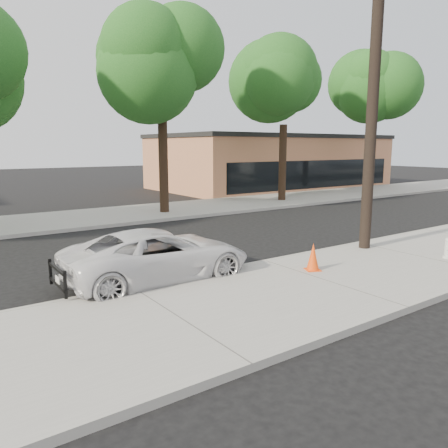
# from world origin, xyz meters

# --- Properties ---
(ground) EXTENTS (120.00, 120.00, 0.00)m
(ground) POSITION_xyz_m (0.00, 0.00, 0.00)
(ground) COLOR black
(ground) RESTS_ON ground
(near_sidewalk) EXTENTS (90.00, 4.40, 0.15)m
(near_sidewalk) POSITION_xyz_m (0.00, -4.30, 0.07)
(near_sidewalk) COLOR gray
(near_sidewalk) RESTS_ON ground
(far_sidewalk) EXTENTS (90.00, 5.00, 0.15)m
(far_sidewalk) POSITION_xyz_m (0.00, 8.50, 0.07)
(far_sidewalk) COLOR gray
(far_sidewalk) RESTS_ON ground
(curb_near) EXTENTS (90.00, 0.12, 0.16)m
(curb_near) POSITION_xyz_m (0.00, -2.10, 0.07)
(curb_near) COLOR #9E9B93
(curb_near) RESTS_ON ground
(building_main) EXTENTS (18.00, 10.00, 4.00)m
(building_main) POSITION_xyz_m (16.00, 16.00, 2.00)
(building_main) COLOR #BD724F
(building_main) RESTS_ON ground
(utility_pole) EXTENTS (1.40, 0.34, 9.00)m
(utility_pole) POSITION_xyz_m (3.60, -2.70, 4.70)
(utility_pole) COLOR black
(utility_pole) RESTS_ON near_sidewalk
(tree_c) EXTENTS (4.96, 4.80, 9.55)m
(tree_c) POSITION_xyz_m (2.22, 7.64, 6.91)
(tree_c) COLOR black
(tree_c) RESTS_ON far_sidewalk
(tree_d) EXTENTS (4.50, 4.35, 8.75)m
(tree_d) POSITION_xyz_m (10.20, 7.95, 6.37)
(tree_d) COLOR black
(tree_d) RESTS_ON far_sidewalk
(tree_e) EXTENTS (4.80, 4.65, 9.25)m
(tree_e) POSITION_xyz_m (18.21, 7.74, 6.70)
(tree_e) COLOR black
(tree_e) RESTS_ON far_sidewalk
(police_cruiser) EXTENTS (4.69, 2.20, 1.30)m
(police_cruiser) POSITION_xyz_m (-3.05, -1.62, 0.65)
(police_cruiser) COLOR silver
(police_cruiser) RESTS_ON ground
(traffic_cone) EXTENTS (0.48, 0.48, 0.71)m
(traffic_cone) POSITION_xyz_m (0.38, -3.55, 0.49)
(traffic_cone) COLOR #FF4A0D
(traffic_cone) RESTS_ON near_sidewalk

